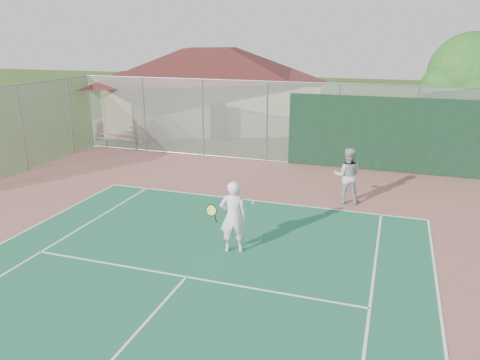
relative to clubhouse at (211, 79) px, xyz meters
name	(u,v)px	position (x,y,z in m)	size (l,w,h in m)	color
back_fence	(339,129)	(8.60, -7.27, -1.12)	(20.08, 0.11, 3.53)	gray
side_fence_left	(22,129)	(-3.50, -11.75, -1.04)	(0.08, 9.00, 3.50)	gray
clubhouse	(211,79)	(0.00, 0.00, 0.00)	(15.03, 12.78, 5.50)	tan
bleachers	(126,129)	(-2.83, -5.24, -2.22)	(2.96, 1.87, 1.08)	#B74B2A
tree	(473,78)	(13.58, -5.27, 0.91)	(4.04, 3.83, 5.63)	#3B2215
player_white_front	(233,217)	(7.07, -16.21, -1.84)	(1.04, 0.71, 1.90)	silver
player_grey_back	(347,176)	(9.42, -11.55, -1.86)	(1.00, 0.84, 1.86)	#A4A7A9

